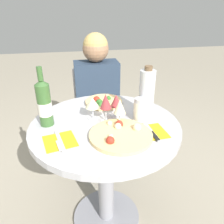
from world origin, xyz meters
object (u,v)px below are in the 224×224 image
(wine_bottle, at_px, (44,104))
(chair_behind_diner, at_px, (97,117))
(seated_diner, at_px, (99,110))
(tall_carafe, at_px, (147,93))
(dining_table, at_px, (105,151))
(pizza_large, at_px, (121,134))

(wine_bottle, bearing_deg, chair_behind_diner, 63.41)
(seated_diner, distance_m, tall_carafe, 0.72)
(dining_table, xyz_separation_m, chair_behind_diner, (0.04, 0.76, -0.17))
(seated_diner, xyz_separation_m, wine_bottle, (-0.36, -0.58, 0.36))
(dining_table, bearing_deg, seated_diner, 86.16)
(seated_diner, bearing_deg, dining_table, 86.16)
(chair_behind_diner, xyz_separation_m, tall_carafe, (0.21, -0.72, 0.50))
(dining_table, relative_size, pizza_large, 2.63)
(seated_diner, height_order, pizza_large, seated_diner)
(tall_carafe, bearing_deg, wine_bottle, 179.98)
(dining_table, bearing_deg, tall_carafe, 10.86)
(chair_behind_diner, distance_m, pizza_large, 0.99)
(pizza_large, xyz_separation_m, wine_bottle, (-0.37, 0.20, 0.11))
(pizza_large, height_order, wine_bottle, wine_bottle)
(chair_behind_diner, bearing_deg, dining_table, 86.83)
(dining_table, distance_m, seated_diner, 0.63)
(tall_carafe, bearing_deg, seated_diner, 109.68)
(seated_diner, relative_size, wine_bottle, 3.63)
(tall_carafe, bearing_deg, pizza_large, -134.53)
(dining_table, relative_size, chair_behind_diner, 0.98)
(pizza_large, xyz_separation_m, tall_carafe, (0.19, 0.20, 0.13))
(chair_behind_diner, height_order, tall_carafe, tall_carafe)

